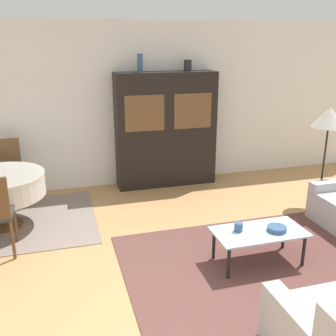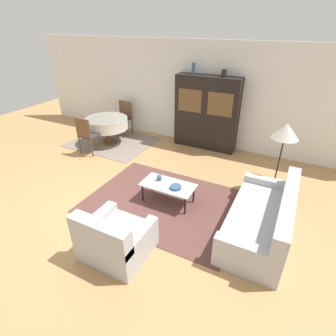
% 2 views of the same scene
% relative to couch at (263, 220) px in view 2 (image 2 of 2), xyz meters
% --- Properties ---
extents(ground_plane, '(14.00, 14.00, 0.00)m').
position_rel_couch_xyz_m(ground_plane, '(-2.78, -0.54, -0.29)').
color(ground_plane, tan).
extents(wall_back, '(10.00, 0.06, 2.70)m').
position_rel_couch_xyz_m(wall_back, '(-2.78, 3.09, 1.06)').
color(wall_back, white).
rests_on(wall_back, ground_plane).
extents(area_rug, '(2.89, 2.17, 0.01)m').
position_rel_couch_xyz_m(area_rug, '(-1.81, 0.03, -0.28)').
color(area_rug, brown).
rests_on(area_rug, ground_plane).
extents(dining_rug, '(2.27, 1.83, 0.01)m').
position_rel_couch_xyz_m(dining_rug, '(-4.51, 1.91, -0.28)').
color(dining_rug, gray).
rests_on(dining_rug, ground_plane).
extents(couch, '(0.91, 1.99, 0.84)m').
position_rel_couch_xyz_m(couch, '(0.00, 0.00, 0.00)').
color(couch, '#B2B2B7').
rests_on(couch, ground_plane).
extents(armchair, '(0.92, 0.85, 0.81)m').
position_rel_couch_xyz_m(armchair, '(-1.85, -1.44, 0.00)').
color(armchair, '#B2B2B7').
rests_on(armchair, ground_plane).
extents(coffee_table, '(1.01, 0.52, 0.38)m').
position_rel_couch_xyz_m(coffee_table, '(-1.76, 0.08, 0.07)').
color(coffee_table, black).
rests_on(coffee_table, area_rug).
extents(display_cabinet, '(1.67, 0.40, 1.90)m').
position_rel_couch_xyz_m(display_cabinet, '(-2.04, 2.84, 0.66)').
color(display_cabinet, black).
rests_on(display_cabinet, ground_plane).
extents(dining_table, '(1.16, 1.16, 0.72)m').
position_rel_couch_xyz_m(dining_table, '(-4.58, 1.84, 0.29)').
color(dining_table, brown).
rests_on(dining_table, dining_rug).
extents(dining_chair_near, '(0.44, 0.44, 0.98)m').
position_rel_couch_xyz_m(dining_chair_near, '(-4.58, 1.04, 0.28)').
color(dining_chair_near, brown).
rests_on(dining_chair_near, dining_rug).
extents(dining_chair_far, '(0.44, 0.44, 0.98)m').
position_rel_couch_xyz_m(dining_chair_far, '(-4.58, 2.64, 0.28)').
color(dining_chair_far, brown).
rests_on(dining_chair_far, dining_rug).
extents(floor_lamp, '(0.49, 0.49, 1.47)m').
position_rel_couch_xyz_m(floor_lamp, '(-0.01, 1.38, 0.99)').
color(floor_lamp, black).
rests_on(floor_lamp, ground_plane).
extents(cup, '(0.09, 0.09, 0.10)m').
position_rel_couch_xyz_m(cup, '(-1.98, 0.15, 0.15)').
color(cup, '#33517A').
rests_on(cup, coffee_table).
extents(bowl, '(0.21, 0.21, 0.05)m').
position_rel_couch_xyz_m(bowl, '(-1.58, 0.03, 0.13)').
color(bowl, '#33517A').
rests_on(bowl, coffee_table).
extents(vase_tall, '(0.09, 0.09, 0.28)m').
position_rel_couch_xyz_m(vase_tall, '(-2.46, 2.85, 1.76)').
color(vase_tall, '#33517A').
rests_on(vase_tall, display_cabinet).
extents(vase_short, '(0.13, 0.13, 0.18)m').
position_rel_couch_xyz_m(vase_short, '(-1.68, 2.85, 1.71)').
color(vase_short, '#232328').
rests_on(vase_short, display_cabinet).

